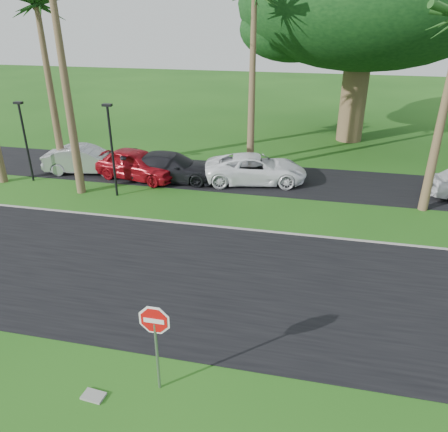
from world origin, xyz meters
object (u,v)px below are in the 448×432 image
car_silver (86,160)px  car_minivan (256,169)px  car_dark (172,167)px  stop_sign_near (155,331)px  car_red (137,164)px

car_silver → car_minivan: 9.84m
car_silver → car_dark: car_silver is taller
car_dark → car_minivan: bearing=-83.9°
stop_sign_near → car_silver: (-9.67, 14.34, -0.99)m
car_silver → car_red: (3.23, -0.28, 0.06)m
stop_sign_near → car_red: stop_sign_near is taller
stop_sign_near → car_silver: stop_sign_near is taller
car_dark → car_silver: bearing=86.8°
car_minivan → car_silver: bearing=82.6°
car_dark → car_minivan: size_ratio=0.95×
stop_sign_near → car_red: 15.49m
car_red → car_minivan: car_red is taller
stop_sign_near → car_dark: (-4.44, 14.24, -1.02)m
car_minivan → car_dark: bearing=87.5°
car_silver → car_red: 3.25m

